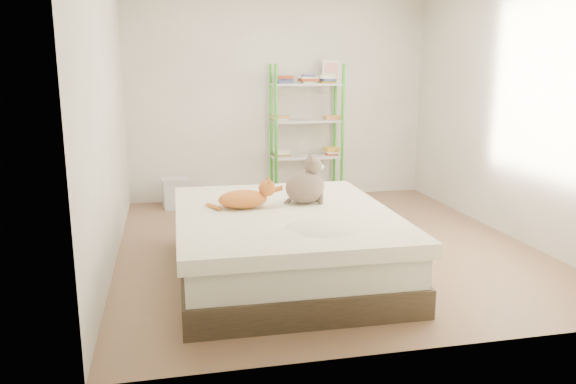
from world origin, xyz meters
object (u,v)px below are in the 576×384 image
object	(u,v)px
shelf_unit	(307,130)
white_bin	(176,193)
bed	(284,243)
cardboard_box	(301,202)
grey_cat	(305,180)
orange_cat	(243,197)

from	to	relation	value
shelf_unit	white_bin	world-z (taller)	shelf_unit
bed	white_bin	distance (m)	2.59
bed	cardboard_box	xyz separation A→B (m)	(0.57, 1.76, -0.10)
bed	cardboard_box	size ratio (longest dim) A/B	3.49
grey_cat	white_bin	xyz separation A→B (m)	(-1.03, 2.26, -0.55)
orange_cat	cardboard_box	size ratio (longest dim) A/B	0.76
bed	grey_cat	xyz separation A→B (m)	(0.22, 0.20, 0.47)
grey_cat	orange_cat	bearing A→B (deg)	96.54
orange_cat	white_bin	distance (m)	2.41
cardboard_box	bed	bearing A→B (deg)	-81.82
orange_cat	bed	bearing A→B (deg)	-23.17
bed	orange_cat	distance (m)	0.50
grey_cat	cardboard_box	xyz separation A→B (m)	(0.35, 1.56, -0.57)
bed	shelf_unit	xyz separation A→B (m)	(0.84, 2.58, 0.62)
cardboard_box	shelf_unit	bearing A→B (deg)	98.02
white_bin	shelf_unit	bearing A→B (deg)	4.35
bed	shelf_unit	bearing A→B (deg)	72.88
orange_cat	grey_cat	bearing A→B (deg)	7.35
bed	shelf_unit	world-z (taller)	shelf_unit
bed	white_bin	size ratio (longest dim) A/B	5.89
orange_cat	shelf_unit	bearing A→B (deg)	66.03
orange_cat	white_bin	world-z (taller)	orange_cat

